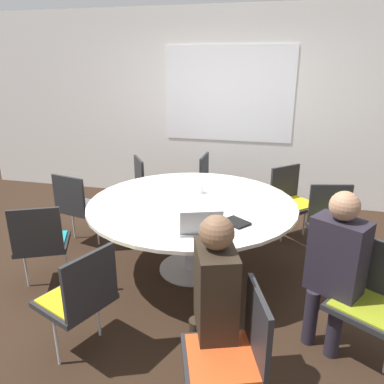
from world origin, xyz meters
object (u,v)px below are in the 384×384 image
(laptop, at_px, (200,227))
(chair_3, at_px, (291,197))
(chair_1, at_px, (372,294))
(chair_8, at_px, (80,294))
(chair_2, at_px, (332,222))
(handbag, at_px, (268,214))
(chair_0, at_px, (233,349))
(coffee_cup, at_px, (200,189))
(chair_5, at_px, (149,184))
(person_1, at_px, (336,260))
(chair_6, at_px, (79,203))
(person_0, at_px, (213,294))
(chair_7, at_px, (41,240))
(chair_4, at_px, (213,182))
(spiral_notebook, at_px, (236,222))

(laptop, bearing_deg, chair_3, -132.68)
(chair_1, xyz_separation_m, chair_8, (-1.92, -0.47, 0.00))
(chair_8, bearing_deg, chair_2, -24.52)
(handbag, bearing_deg, chair_0, -91.24)
(coffee_cup, bearing_deg, laptop, -77.07)
(chair_5, bearing_deg, chair_8, -25.62)
(chair_5, relative_size, person_1, 0.71)
(chair_6, bearing_deg, person_0, -28.48)
(chair_7, relative_size, handbag, 2.34)
(chair_6, bearing_deg, chair_5, 71.51)
(chair_4, bearing_deg, chair_6, -48.26)
(chair_7, bearing_deg, chair_4, 34.92)
(chair_8, bearing_deg, chair_5, 31.25)
(chair_6, height_order, person_0, person_0)
(chair_1, height_order, person_0, person_0)
(chair_0, distance_m, chair_2, 2.06)
(chair_1, bearing_deg, chair_8, 45.69)
(laptop, bearing_deg, chair_0, 93.89)
(chair_5, height_order, chair_7, same)
(chair_3, distance_m, chair_4, 1.06)
(chair_5, relative_size, laptop, 2.16)
(chair_6, bearing_deg, person_1, -8.65)
(laptop, height_order, spiral_notebook, laptop)
(chair_8, relative_size, person_0, 0.71)
(laptop, xyz_separation_m, handbag, (0.46, 1.96, -0.64))
(laptop, xyz_separation_m, spiral_notebook, (0.24, 0.25, -0.04))
(chair_6, xyz_separation_m, laptop, (1.59, -0.88, 0.28))
(chair_2, relative_size, chair_3, 1.00)
(chair_1, distance_m, person_0, 1.15)
(chair_1, distance_m, person_1, 0.32)
(chair_8, height_order, handbag, chair_8)
(person_0, bearing_deg, chair_7, 47.58)
(chair_4, xyz_separation_m, spiral_notebook, (0.52, -1.77, 0.24))
(chair_4, relative_size, person_1, 0.71)
(chair_6, xyz_separation_m, handbag, (2.04, 1.08, -0.36))
(chair_4, height_order, chair_7, same)
(chair_0, height_order, chair_3, same)
(chair_4, height_order, chair_6, same)
(chair_5, distance_m, chair_8, 2.43)
(handbag, bearing_deg, laptop, -103.10)
(person_0, relative_size, person_1, 1.00)
(chair_1, height_order, chair_5, same)
(person_0, bearing_deg, chair_1, -81.28)
(chair_3, bearing_deg, chair_8, 14.53)
(chair_5, bearing_deg, spiral_notebook, 6.74)
(person_1, distance_m, coffee_cup, 1.59)
(chair_3, distance_m, chair_6, 2.42)
(coffee_cup, bearing_deg, chair_8, -106.94)
(chair_1, xyz_separation_m, chair_2, (-0.13, 1.21, 0.00))
(chair_6, bearing_deg, chair_1, -7.93)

